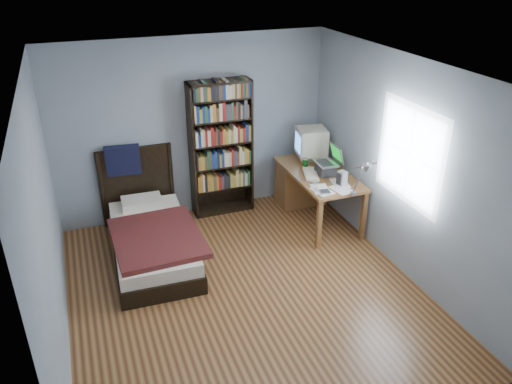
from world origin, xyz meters
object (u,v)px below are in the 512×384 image
at_px(soda_can, 305,164).
at_px(bed, 151,236).
at_px(desk_lamp, 365,171).
at_px(bookshelf, 221,149).
at_px(crt_monitor, 310,142).
at_px(keyboard, 311,174).
at_px(desk, 305,182).
at_px(speaker, 342,178).
at_px(laptop, 327,166).

xyz_separation_m(soda_can, bed, (-2.23, -0.25, -0.54)).
height_order(desk_lamp, bookshelf, bookshelf).
xyz_separation_m(crt_monitor, bookshelf, (-1.25, 0.28, -0.03)).
distance_m(crt_monitor, keyboard, 0.61).
relative_size(desk, soda_can, 11.23).
xyz_separation_m(desk, speaker, (0.09, -0.87, 0.42)).
xyz_separation_m(desk, soda_can, (-0.12, -0.21, 0.38)).
relative_size(crt_monitor, bed, 0.23).
relative_size(desk_lamp, speaker, 3.18).
distance_m(desk, bookshelf, 1.33).
bearing_deg(desk_lamp, speaker, 79.54).
bearing_deg(desk, bookshelf, 163.96).
xyz_separation_m(desk, bed, (-2.35, -0.46, -0.15)).
distance_m(crt_monitor, soda_can, 0.39).
bearing_deg(soda_can, crt_monitor, 52.82).
relative_size(desk, bed, 0.72).
height_order(soda_can, bed, bed).
bearing_deg(soda_can, bed, -173.49).
xyz_separation_m(keyboard, bookshelf, (-1.02, 0.78, 0.22)).
bearing_deg(soda_can, speaker, -72.61).
xyz_separation_m(desk_lamp, soda_can, (-0.09, 1.33, -0.43)).
relative_size(desk, bookshelf, 0.77).
bearing_deg(bed, soda_can, 6.51).
bearing_deg(keyboard, soda_can, 100.88).
distance_m(desk, speaker, 0.97).
bearing_deg(desk, crt_monitor, 33.74).
bearing_deg(keyboard, bookshelf, 160.73).
distance_m(laptop, keyboard, 0.24).
bearing_deg(desk_lamp, bed, 155.19).
xyz_separation_m(keyboard, soda_can, (0.03, 0.24, 0.05)).
distance_m(laptop, bed, 2.49).
relative_size(crt_monitor, speaker, 2.45).
bearing_deg(speaker, soda_can, 90.66).
bearing_deg(bed, desk, 11.15).
height_order(crt_monitor, keyboard, crt_monitor).
distance_m(desk, keyboard, 0.57).
xyz_separation_m(soda_can, bookshelf, (-1.05, 0.54, 0.17)).
xyz_separation_m(speaker, soda_can, (-0.21, 0.66, -0.03)).
height_order(keyboard, speaker, speaker).
bearing_deg(crt_monitor, bookshelf, 167.43).
bearing_deg(soda_can, desk, 60.80).
height_order(soda_can, bookshelf, bookshelf).
relative_size(crt_monitor, bookshelf, 0.25).
relative_size(desk_lamp, soda_can, 4.69).
relative_size(desk_lamp, keyboard, 1.39).
relative_size(soda_can, bookshelf, 0.07).
bearing_deg(speaker, bed, 153.78).
bearing_deg(crt_monitor, soda_can, -127.18).
distance_m(desk_lamp, bookshelf, 2.20).
bearing_deg(laptop, speaker, -87.65).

